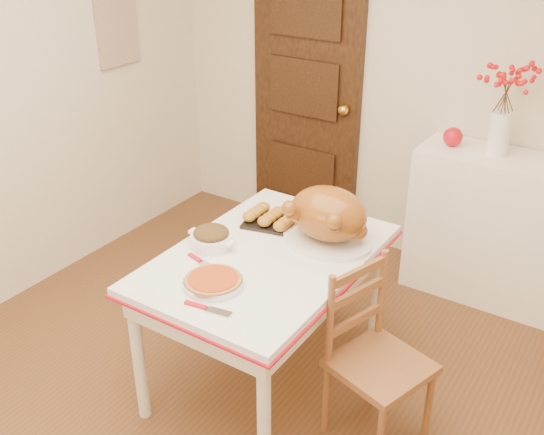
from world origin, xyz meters
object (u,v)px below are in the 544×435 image
Objects in this scene: kitchen_table at (267,319)px; chair_oak at (381,362)px; turkey_platter at (328,217)px; pumpkin_pie at (213,281)px; sideboard at (489,227)px.

chair_oak is at bearing -4.63° from kitchen_table.
chair_oak is 1.92× the size of turkey_platter.
pumpkin_pie is at bearing 130.63° from chair_oak.
chair_oak reaches higher than pumpkin_pie.
pumpkin_pie is (-0.75, -1.81, 0.32)m from sideboard.
kitchen_table is at bearing -115.86° from sideboard.
turkey_platter is at bearing -113.45° from sideboard.
kitchen_table is 0.66m from chair_oak.
pumpkin_pie is at bearing -97.36° from kitchen_table.
turkey_platter is (0.19, 0.26, 0.53)m from kitchen_table.
sideboard is at bearing 15.33° from chair_oak.
turkey_platter reaches higher than chair_oak.
turkey_platter reaches higher than pumpkin_pie.
chair_oak is 0.84m from pumpkin_pie.
sideboard reaches higher than chair_oak.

